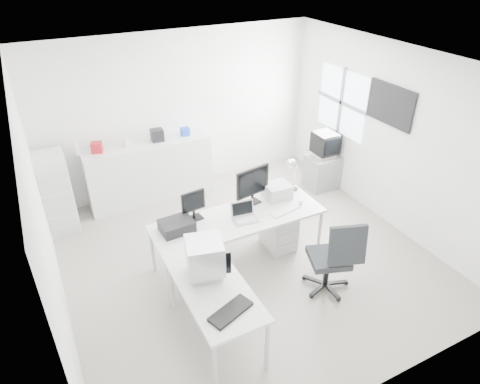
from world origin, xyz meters
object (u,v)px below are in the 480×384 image
laser_printer (277,191)px  crt_tv (325,145)px  drawer_pedestal (279,229)px  sideboard (150,171)px  lcd_monitor_large (253,186)px  laptop (245,213)px  crt_monitor (205,259)px  tv_cabinet (322,172)px  inkjet_printer (177,226)px  side_desk (216,312)px  filing_cabinet (56,193)px  main_desk (239,240)px  office_chair (329,255)px  lcd_monitor_small (193,206)px

laser_printer → crt_tv: 1.89m
laser_printer → crt_tv: (1.61, 1.00, -0.00)m
laser_printer → drawer_pedestal: bearing=-105.0°
sideboard → crt_tv: bearing=-19.6°
lcd_monitor_large → laptop: 0.49m
crt_monitor → tv_cabinet: crt_monitor is taller
lcd_monitor_large → crt_tv: lcd_monitor_large is taller
crt_tv → sideboard: bearing=160.4°
laptop → sideboard: (-0.64, 2.37, -0.33)m
crt_monitor → inkjet_printer: bearing=103.8°
side_desk → crt_tv: size_ratio=2.80×
inkjet_printer → laser_printer: laser_printer is taller
laptop → tv_cabinet: laptop is taller
drawer_pedestal → filing_cabinet: 3.47m
crt_monitor → main_desk: bearing=58.8°
side_desk → lcd_monitor_large: size_ratio=2.45×
crt_monitor → filing_cabinet: (-1.29, 2.85, -0.32)m
laser_printer → filing_cabinet: bearing=149.7°
side_desk → sideboard: size_ratio=0.65×
office_chair → filing_cabinet: (-2.93, 3.03, 0.10)m
drawer_pedestal → crt_tv: bearing=35.1°
laser_printer → inkjet_printer: bearing=-174.4°
inkjet_printer → laptop: 0.92m
drawer_pedestal → laptop: 0.88m
crt_monitor → sideboard: crt_monitor is taller
laser_printer → sideboard: bearing=124.6°
laptop → sideboard: sideboard is taller
crt_monitor → drawer_pedestal: bearing=43.9°
lcd_monitor_large → inkjet_printer: bearing=176.8°
laptop → crt_tv: bearing=36.2°
lcd_monitor_large → laser_printer: 0.44m
main_desk → laser_printer: (0.75, 0.22, 0.48)m
laptop → tv_cabinet: 2.72m
laptop → filing_cabinet: (-2.19, 2.10, -0.22)m
inkjet_printer → sideboard: (0.26, 2.17, -0.29)m
lcd_monitor_large → filing_cabinet: 3.07m
side_desk → filing_cabinet: bearing=112.6°
office_chair → drawer_pedestal: bearing=113.7°
main_desk → laptop: laptop is taller
lcd_monitor_large → office_chair: size_ratio=0.52×
inkjet_printer → filing_cabinet: bearing=120.9°
side_desk → lcd_monitor_large: bearing=48.4°
lcd_monitor_large → crt_monitor: bearing=-147.9°
inkjet_printer → sideboard: bearing=80.0°
sideboard → tv_cabinet: bearing=-19.6°
main_desk → filing_cabinet: filing_cabinet is taller
laptop → tv_cabinet: (2.31, 1.32, -0.55)m
lcd_monitor_small → office_chair: size_ratio=0.38×
filing_cabinet → sideboard: bearing=9.6°
main_desk → sideboard: bearing=104.6°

